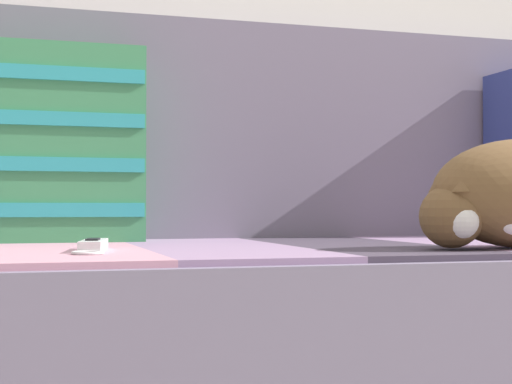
% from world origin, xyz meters
% --- Properties ---
extents(couch, '(2.08, 0.90, 0.40)m').
position_xyz_m(couch, '(0.00, 0.10, 0.20)').
color(couch, '#3D3838').
rests_on(couch, ground_plane).
extents(sofa_backrest, '(2.04, 0.14, 0.51)m').
position_xyz_m(sofa_backrest, '(0.00, 0.48, 0.66)').
color(sofa_backrest, slate).
rests_on(sofa_backrest, couch).
extents(throw_pillow_striped, '(0.40, 0.14, 0.41)m').
position_xyz_m(throw_pillow_striped, '(-0.58, 0.33, 0.61)').
color(throw_pillow_striped, '#3D8956').
rests_on(throw_pillow_striped, couch).
extents(game_remote_near, '(0.08, 0.20, 0.02)m').
position_xyz_m(game_remote_near, '(-0.51, -0.05, 0.41)').
color(game_remote_near, white).
rests_on(game_remote_near, couch).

